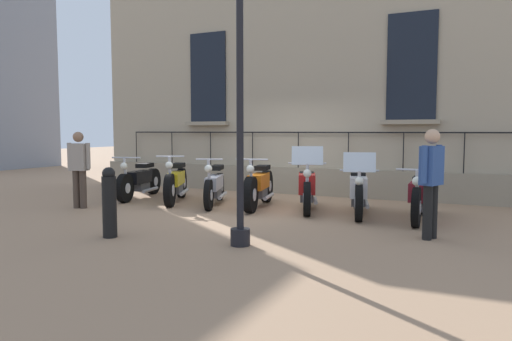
# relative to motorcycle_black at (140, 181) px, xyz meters

# --- Properties ---
(ground_plane) EXTENTS (60.00, 60.00, 0.00)m
(ground_plane) POSITION_rel_motorcycle_black_xyz_m (-0.11, 3.21, -0.41)
(ground_plane) COLOR #9E7A5B
(building_facade) EXTENTS (0.82, 12.26, 6.46)m
(building_facade) POSITION_rel_motorcycle_black_xyz_m (-2.67, 3.21, 2.72)
(building_facade) COLOR tan
(building_facade) RESTS_ON ground_plane
(motorcycle_black) EXTENTS (2.16, 0.81, 1.03)m
(motorcycle_black) POSITION_rel_motorcycle_black_xyz_m (0.00, 0.00, 0.00)
(motorcycle_black) COLOR black
(motorcycle_black) RESTS_ON ground_plane
(motorcycle_yellow) EXTENTS (2.07, 1.07, 1.09)m
(motorcycle_yellow) POSITION_rel_motorcycle_black_xyz_m (0.13, 1.14, 0.02)
(motorcycle_yellow) COLOR black
(motorcycle_yellow) RESTS_ON ground_plane
(motorcycle_silver) EXTENTS (2.04, 0.93, 1.06)m
(motorcycle_silver) POSITION_rel_motorcycle_black_xyz_m (0.16, 2.17, 0.00)
(motorcycle_silver) COLOR black
(motorcycle_silver) RESTS_ON ground_plane
(motorcycle_orange) EXTENTS (2.22, 0.77, 1.07)m
(motorcycle_orange) POSITION_rel_motorcycle_black_xyz_m (-0.01, 3.17, 0.02)
(motorcycle_orange) COLOR black
(motorcycle_orange) RESTS_ON ground_plane
(motorcycle_red) EXTENTS (1.93, 0.94, 1.33)m
(motorcycle_red) POSITION_rel_motorcycle_black_xyz_m (0.00, 4.24, 0.04)
(motorcycle_red) COLOR black
(motorcycle_red) RESTS_ON ground_plane
(motorcycle_white) EXTENTS (2.03, 0.81, 1.24)m
(motorcycle_white) POSITION_rel_motorcycle_black_xyz_m (0.07, 5.30, 0.04)
(motorcycle_white) COLOR black
(motorcycle_white) RESTS_ON ground_plane
(motorcycle_maroon) EXTENTS (2.05, 0.71, 0.98)m
(motorcycle_maroon) POSITION_rel_motorcycle_black_xyz_m (0.15, 6.44, 0.02)
(motorcycle_maroon) COLOR black
(motorcycle_maroon) RESTS_ON ground_plane
(lamppost) EXTENTS (0.32, 0.32, 4.46)m
(lamppost) POSITION_rel_motorcycle_black_xyz_m (3.21, 4.37, 2.06)
(lamppost) COLOR black
(lamppost) RESTS_ON ground_plane
(bollard) EXTENTS (0.21, 0.21, 1.07)m
(bollard) POSITION_rel_motorcycle_black_xyz_m (3.60, 2.33, 0.13)
(bollard) COLOR black
(bollard) RESTS_ON ground_plane
(pedestrian_standing) EXTENTS (0.50, 0.34, 1.65)m
(pedestrian_standing) POSITION_rel_motorcycle_black_xyz_m (1.64, 6.75, 0.52)
(pedestrian_standing) COLOR black
(pedestrian_standing) RESTS_ON ground_plane
(pedestrian_walking) EXTENTS (0.28, 0.52, 1.60)m
(pedestrian_walking) POSITION_rel_motorcycle_black_xyz_m (1.74, -0.16, 0.49)
(pedestrian_walking) COLOR #47382D
(pedestrian_walking) RESTS_ON ground_plane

